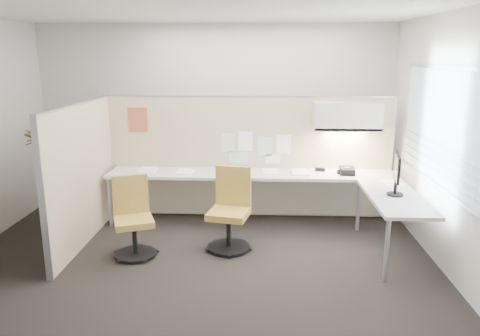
{
  "coord_description": "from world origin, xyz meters",
  "views": [
    {
      "loc": [
        0.73,
        -5.05,
        2.34
      ],
      "look_at": [
        0.46,
        0.8,
        0.91
      ],
      "focal_mm": 35.0,
      "sensor_mm": 36.0,
      "label": 1
    }
  ],
  "objects_px": {
    "chair_left": "(133,220)",
    "phone": "(347,171)",
    "desk": "(275,185)",
    "monitor": "(397,172)",
    "chair_right": "(230,212)"
  },
  "relations": [
    {
      "from": "chair_left",
      "to": "phone",
      "type": "xyz_separation_m",
      "value": [
        2.68,
        1.12,
        0.35
      ]
    },
    {
      "from": "desk",
      "to": "monitor",
      "type": "relative_size",
      "value": 8.27
    },
    {
      "from": "monitor",
      "to": "chair_left",
      "type": "bearing_deg",
      "value": 103.39
    },
    {
      "from": "desk",
      "to": "chair_left",
      "type": "xyz_separation_m",
      "value": [
        -1.71,
        -1.02,
        -0.17
      ]
    },
    {
      "from": "chair_left",
      "to": "phone",
      "type": "relative_size",
      "value": 4.33
    },
    {
      "from": "monitor",
      "to": "phone",
      "type": "relative_size",
      "value": 2.24
    },
    {
      "from": "chair_right",
      "to": "phone",
      "type": "distance_m",
      "value": 1.8
    },
    {
      "from": "chair_right",
      "to": "monitor",
      "type": "bearing_deg",
      "value": 8.87
    },
    {
      "from": "chair_left",
      "to": "chair_right",
      "type": "distance_m",
      "value": 1.16
    },
    {
      "from": "desk",
      "to": "chair_left",
      "type": "height_order",
      "value": "chair_left"
    },
    {
      "from": "desk",
      "to": "chair_left",
      "type": "distance_m",
      "value": 1.99
    },
    {
      "from": "chair_left",
      "to": "monitor",
      "type": "relative_size",
      "value": 1.93
    },
    {
      "from": "desk",
      "to": "monitor",
      "type": "distance_m",
      "value": 1.67
    },
    {
      "from": "desk",
      "to": "chair_left",
      "type": "bearing_deg",
      "value": -149.26
    },
    {
      "from": "chair_left",
      "to": "phone",
      "type": "bearing_deg",
      "value": 1.15
    }
  ]
}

